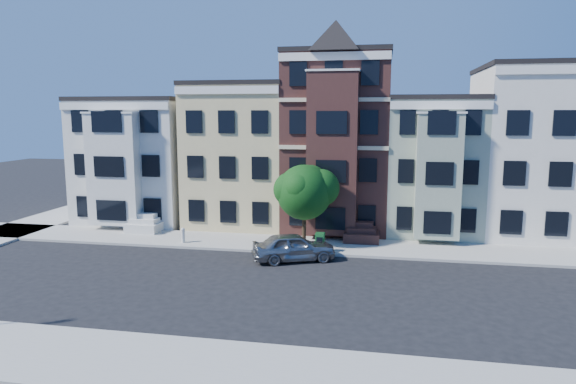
% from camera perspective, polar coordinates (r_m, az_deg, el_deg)
% --- Properties ---
extents(ground, '(120.00, 120.00, 0.00)m').
position_cam_1_polar(ground, '(24.25, 2.42, -10.95)').
color(ground, black).
extents(far_sidewalk, '(60.00, 4.00, 0.15)m').
position_cam_1_polar(far_sidewalk, '(31.82, 4.50, -6.01)').
color(far_sidewalk, '#9E9B93').
rests_on(far_sidewalk, ground).
extents(near_sidewalk, '(60.00, 4.00, 0.15)m').
position_cam_1_polar(near_sidewalk, '(17.01, -1.70, -19.70)').
color(near_sidewalk, '#9E9B93').
rests_on(near_sidewalk, ground).
extents(house_white, '(8.00, 9.00, 9.00)m').
position_cam_1_polar(house_white, '(41.50, -15.48, 3.38)').
color(house_white, silver).
rests_on(house_white, ground).
extents(house_yellow, '(7.00, 9.00, 10.00)m').
position_cam_1_polar(house_yellow, '(38.61, -4.76, 4.03)').
color(house_yellow, '#D6C087').
rests_on(house_yellow, ground).
extents(house_brown, '(7.00, 9.00, 12.00)m').
position_cam_1_polar(house_brown, '(37.30, 5.70, 5.39)').
color(house_brown, '#3B1E1A').
rests_on(house_brown, ground).
extents(house_green, '(6.00, 9.00, 9.00)m').
position_cam_1_polar(house_green, '(37.42, 15.64, 2.81)').
color(house_green, gray).
rests_on(house_green, ground).
extents(house_cream, '(8.00, 9.00, 11.00)m').
position_cam_1_polar(house_cream, '(38.58, 26.13, 3.90)').
color(house_cream, silver).
rests_on(house_cream, ground).
extents(street_tree, '(5.79, 5.79, 6.14)m').
position_cam_1_polar(street_tree, '(30.94, 1.81, -0.45)').
color(street_tree, '#154915').
rests_on(street_tree, far_sidewalk).
extents(parked_car, '(4.98, 3.50, 1.58)m').
position_cam_1_polar(parked_car, '(28.75, 0.64, -6.12)').
color(parked_car, gray).
rests_on(parked_car, ground).
extents(newspaper_box, '(0.54, 0.49, 1.14)m').
position_cam_1_polar(newspaper_box, '(30.05, 3.57, -5.61)').
color(newspaper_box, '#185B27').
rests_on(newspaper_box, far_sidewalk).
extents(fire_hydrant, '(0.34, 0.34, 0.75)m').
position_cam_1_polar(fire_hydrant, '(32.84, -11.58, -4.88)').
color(fire_hydrant, beige).
rests_on(fire_hydrant, far_sidewalk).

